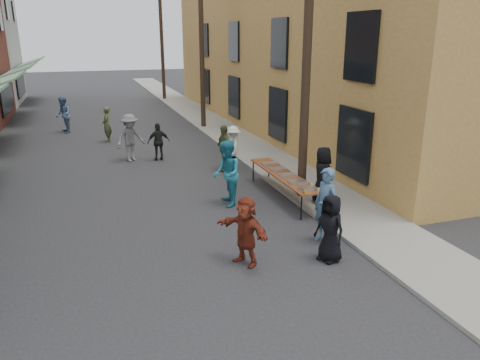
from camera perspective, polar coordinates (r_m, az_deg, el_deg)
ground at (r=10.70m, az=-6.57°, el=-9.79°), size 120.00×120.00×0.00m
sidewalk at (r=25.75m, az=-2.94°, el=6.57°), size 2.20×60.00×0.10m
building_ochre at (r=26.72m, az=10.81°, el=17.37°), size 10.00×28.00×10.00m
utility_pole_near at (r=13.81m, az=8.19°, el=15.70°), size 0.26×0.26×9.00m
utility_pole_mid at (r=25.12m, az=-4.71°, el=16.48°), size 0.26×0.26×9.00m
utility_pole_far at (r=36.86m, az=-9.53°, el=16.57°), size 0.26×0.26×9.00m
serving_table at (r=14.44m, az=5.31°, el=0.59°), size 0.70×4.00×0.75m
catering_tray_sausage at (r=13.00m, az=8.27°, el=-1.07°), size 0.50×0.33×0.08m
catering_tray_foil_b at (r=13.55m, az=7.03°, el=-0.25°), size 0.50×0.33×0.08m
catering_tray_buns at (r=14.16m, az=5.81°, el=0.56°), size 0.50×0.33×0.08m
catering_tray_foil_d at (r=14.77m, az=4.69°, el=1.30°), size 0.50×0.33×0.08m
catering_tray_buns_end at (r=15.39m, az=3.66°, el=1.99°), size 0.50×0.33×0.08m
condiment_jar_a at (r=12.65m, az=7.99°, el=-1.58°), size 0.07×0.07×0.08m
condiment_jar_b at (r=12.74m, az=7.79°, el=-1.44°), size 0.07×0.07×0.08m
condiment_jar_c at (r=12.82m, az=7.59°, el=-1.31°), size 0.07×0.07×0.08m
cup_stack at (r=12.88m, az=9.57°, el=-1.23°), size 0.08×0.08×0.12m
guest_front_a at (r=10.54m, az=10.95°, el=-5.80°), size 0.71×0.87×1.55m
guest_front_b at (r=11.36m, az=10.37°, el=-3.14°), size 0.58×0.76×1.88m
guest_front_c at (r=13.63m, az=-1.62°, el=0.79°), size 0.86×1.04×1.95m
guest_front_d at (r=17.70m, az=-0.86°, el=4.07°), size 0.87×1.15×1.58m
guest_front_e at (r=17.23m, az=-1.95°, el=3.93°), size 0.57×1.06×1.72m
guest_queue_back at (r=10.21m, az=0.69°, el=-6.22°), size 1.07×1.49×1.55m
server at (r=13.79m, az=10.02°, el=0.57°), size 0.61×0.87×1.68m
passerby_left at (r=19.07m, az=-13.23°, el=5.04°), size 1.40×1.16×1.88m
passerby_mid at (r=18.96m, az=-9.88°, el=4.60°), size 0.89×0.39×1.51m
passerby_right at (r=22.81m, az=-15.93°, el=6.50°), size 0.48×0.65×1.65m
passerby_far at (r=25.72m, az=-20.73°, el=7.45°), size 0.83×0.99×1.85m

